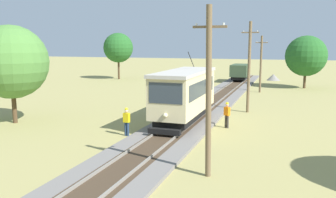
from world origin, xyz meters
TOP-DOWN VIEW (x-y plane):
  - red_tram at (0.00, 20.64)m, footprint 2.60×8.54m
  - freight_car at (0.00, 49.98)m, footprint 2.40×5.20m
  - utility_pole_near_tram at (3.72, 11.50)m, footprint 1.40×0.58m
  - utility_pole_mid at (3.72, 26.68)m, footprint 1.40×0.28m
  - utility_pole_far at (3.72, 39.38)m, footprint 1.40×0.31m
  - gravel_pile at (4.63, 54.15)m, footprint 2.04×2.04m
  - track_worker at (-2.52, 16.53)m, footprint 0.40×0.27m
  - second_worker at (3.00, 20.64)m, footprint 0.45×0.40m
  - tree_left_near at (8.83, 45.32)m, footprint 5.16×5.16m
  - tree_left_far at (-19.18, 47.99)m, footprint 4.73×4.73m
  - tree_right_far at (-11.73, 17.13)m, footprint 5.20×5.20m

SIDE VIEW (x-z plane):
  - gravel_pile at x=4.63m, z-range 0.00..1.00m
  - track_worker at x=-2.52m, z-range 0.09..1.88m
  - second_worker at x=3.00m, z-range 0.09..1.88m
  - freight_car at x=0.00m, z-range 0.40..2.71m
  - red_tram at x=0.00m, z-range -0.20..4.59m
  - utility_pole_far at x=3.72m, z-range 0.10..6.69m
  - utility_pole_near_tram at x=3.72m, z-range 0.10..7.29m
  - utility_pole_mid at x=3.72m, z-range 0.10..7.56m
  - tree_left_near at x=8.83m, z-range 0.77..7.49m
  - tree_right_far at x=-11.73m, z-range 0.89..7.88m
  - tree_left_far at x=-19.18m, z-range 1.33..8.73m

